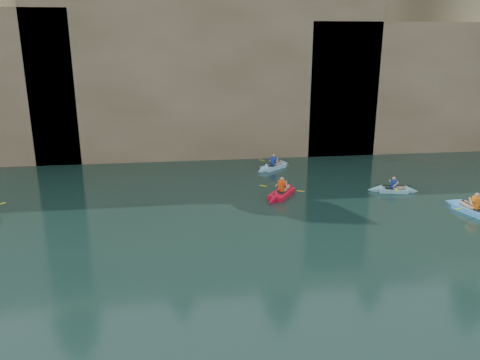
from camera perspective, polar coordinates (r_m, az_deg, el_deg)
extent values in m
plane|color=black|center=(13.54, -4.48, -20.05)|extent=(160.00, 160.00, 0.00)
cube|color=tan|center=(40.94, -7.38, 13.42)|extent=(70.00, 16.00, 12.00)
cube|color=#96795B|center=(33.66, -3.69, 12.39)|extent=(24.00, 2.40, 11.40)
cube|color=#96795B|center=(40.47, 26.38, 10.32)|extent=(26.00, 2.40, 9.84)
cube|color=black|center=(33.64, -13.76, 4.90)|extent=(3.50, 1.00, 3.20)
cube|color=black|center=(34.96, 9.77, 6.63)|extent=(5.00, 1.00, 4.50)
cube|color=#7DC0D2|center=(27.52, 18.14, -1.16)|extent=(2.24, 1.19, 0.24)
cone|color=#7DC0D2|center=(27.74, 20.17, -1.21)|extent=(0.89, 0.83, 0.66)
cone|color=#7DC0D2|center=(27.32, 16.08, -1.10)|extent=(0.89, 0.83, 0.66)
cube|color=black|center=(27.46, 17.85, -0.97)|extent=(0.63, 0.54, 0.04)
cube|color=navy|center=(27.42, 18.20, -0.47)|extent=(0.34, 0.26, 0.44)
sphere|color=tan|center=(27.33, 18.26, 0.17)|extent=(0.19, 0.19, 0.19)
cylinder|color=black|center=(27.44, 18.19, -0.64)|extent=(1.91, 0.52, 0.04)
cube|color=yellow|center=(28.27, 17.84, -0.12)|extent=(0.18, 0.43, 0.02)
cube|color=yellow|center=(26.62, 18.55, -1.19)|extent=(0.18, 0.43, 0.02)
cube|color=red|center=(25.57, 5.08, -1.64)|extent=(2.24, 2.77, 0.29)
cone|color=red|center=(26.74, 6.09, -0.86)|extent=(1.21, 1.26, 0.80)
cone|color=red|center=(24.42, 3.98, -2.49)|extent=(1.21, 1.26, 0.80)
cube|color=black|center=(25.40, 4.97, -1.48)|extent=(0.72, 0.74, 0.04)
cube|color=#FF4C15|center=(25.44, 5.11, -0.72)|extent=(0.40, 0.43, 0.53)
sphere|color=tan|center=(25.33, 5.13, 0.11)|extent=(0.22, 0.22, 0.22)
cylinder|color=black|center=(25.48, 5.10, -1.02)|extent=(1.35, 1.98, 0.04)
cube|color=yellow|center=(25.87, 2.86, -0.71)|extent=(0.39, 0.30, 0.02)
cube|color=yellow|center=(25.14, 7.40, -1.34)|extent=(0.39, 0.30, 0.02)
cube|color=yellow|center=(25.82, -27.09, -2.59)|extent=(0.35, 0.36, 0.02)
cube|color=#91CCF3|center=(31.07, 4.09, 1.63)|extent=(2.42, 2.19, 0.27)
cone|color=#91CCF3|center=(31.97, 5.41, 2.02)|extent=(1.16, 1.14, 0.75)
cone|color=#91CCF3|center=(30.19, 2.70, 1.21)|extent=(1.16, 1.14, 0.75)
cube|color=black|center=(30.93, 3.92, 1.77)|extent=(0.72, 0.71, 0.04)
cube|color=#1B3599|center=(30.97, 4.11, 2.34)|extent=(0.40, 0.38, 0.50)
sphere|color=tan|center=(30.89, 4.12, 2.98)|extent=(0.21, 0.21, 0.21)
cylinder|color=black|center=(31.00, 4.10, 2.12)|extent=(1.73, 1.43, 0.04)
cube|color=yellow|center=(31.62, 2.68, 2.43)|extent=(0.33, 0.38, 0.02)
cube|color=yellow|center=(30.41, 5.58, 1.80)|extent=(0.33, 0.38, 0.02)
cube|color=#4192DF|center=(25.54, 26.72, -3.41)|extent=(1.55, 3.01, 0.30)
cone|color=#4192DF|center=(26.38, 24.52, -2.53)|extent=(1.04, 1.19, 0.81)
cube|color=black|center=(25.41, 27.00, -3.26)|extent=(0.63, 0.66, 0.04)
cube|color=orange|center=(25.41, 26.84, -2.49)|extent=(0.32, 0.42, 0.54)
sphere|color=tan|center=(25.30, 26.95, -1.66)|extent=(0.23, 0.23, 0.23)
cylinder|color=black|center=(25.45, 26.80, -2.80)|extent=(0.64, 2.31, 0.04)
cube|color=yellow|center=(24.66, 25.13, -3.17)|extent=(0.43, 0.18, 0.02)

